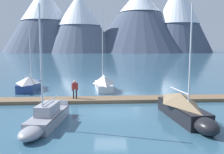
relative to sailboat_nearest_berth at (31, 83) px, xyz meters
The scene contains 11 objects.
ground_plane 13.59m from the sailboat_nearest_berth, 46.23° to the right, with size 700.00×700.00×0.00m, color #335B75.
mountain_west_summit 189.03m from the sailboat_nearest_berth, 104.47° to the left, with size 68.76×68.76×54.85m.
mountain_central_massif 176.92m from the sailboat_nearest_berth, 95.55° to the left, with size 61.16×61.16×47.59m.
mountain_shoulder_ridge 192.94m from the sailboat_nearest_berth, 79.90° to the left, with size 90.52×90.52×54.21m.
mountain_east_summit 194.74m from the sailboat_nearest_berth, 70.50° to the left, with size 58.32×58.32×58.15m.
dock 11.05m from the sailboat_nearest_berth, 31.70° to the right, with size 23.63×3.68×0.30m.
sailboat_nearest_berth is the anchor object (origin of this frame).
sailboat_second_berth 14.07m from the sailboat_nearest_berth, 67.86° to the right, with size 1.90×6.19×7.51m.
sailboat_mid_dock_port 8.49m from the sailboat_nearest_berth, ahead, with size 2.42×6.01×9.29m.
sailboat_mid_dock_starboard 18.53m from the sailboat_nearest_berth, 38.79° to the right, with size 2.57×7.14×7.75m.
person_on_dock 8.58m from the sailboat_nearest_berth, 44.51° to the right, with size 0.58×0.29×1.69m.
Camera 1 is at (0.11, -18.24, 5.04)m, focal length 39.39 mm.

